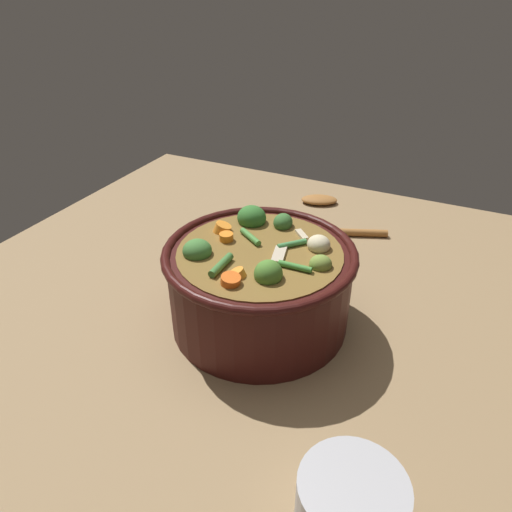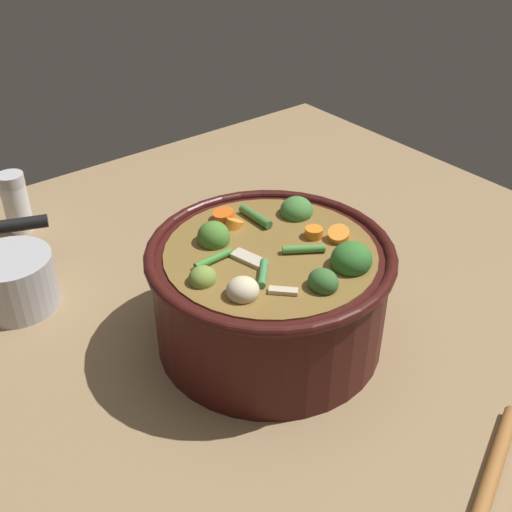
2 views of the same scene
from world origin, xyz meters
TOP-DOWN VIEW (x-y plane):
  - ground_plane at (0.00, 0.00)m, footprint 1.10×1.10m
  - cooking_pot at (-0.00, -0.00)m, footprint 0.27×0.27m
  - wooden_spoon at (-0.36, -0.03)m, footprint 0.23×0.24m
  - small_saucepan at (0.25, 0.21)m, footprint 0.17×0.13m

SIDE VIEW (x-z plane):
  - ground_plane at x=0.00m, z-range 0.00..0.00m
  - wooden_spoon at x=-0.36m, z-range 0.00..0.02m
  - small_saucepan at x=0.25m, z-range 0.00..0.07m
  - cooking_pot at x=0.00m, z-range -0.01..0.14m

